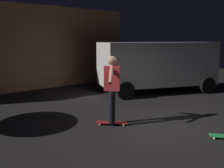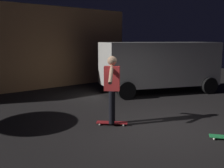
% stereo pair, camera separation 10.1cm
% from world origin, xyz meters
% --- Properties ---
extents(ground_plane, '(28.00, 28.00, 0.00)m').
position_xyz_m(ground_plane, '(0.00, 0.00, 0.00)').
color(ground_plane, black).
extents(low_building, '(11.02, 3.70, 3.59)m').
position_xyz_m(low_building, '(-0.99, 8.41, 1.79)').
color(low_building, tan).
rests_on(low_building, ground_plane).
extents(parked_van, '(4.98, 3.60, 2.03)m').
position_xyz_m(parked_van, '(3.38, 2.97, 1.16)').
color(parked_van, silver).
rests_on(parked_van, ground_plane).
extents(skateboard_ridden, '(0.70, 0.69, 0.07)m').
position_xyz_m(skateboard_ridden, '(-0.80, 0.86, 0.06)').
color(skateboard_ridden, '#AD1E23').
rests_on(skateboard_ridden, ground_plane).
extents(skater, '(0.75, 0.76, 1.67)m').
position_xyz_m(skater, '(-0.80, 0.86, 1.04)').
color(skater, black).
rests_on(skater, skateboard_ridden).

